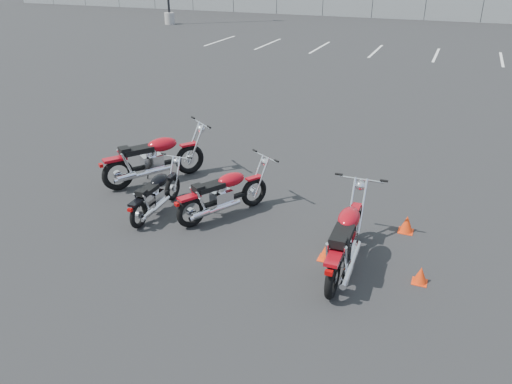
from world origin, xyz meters
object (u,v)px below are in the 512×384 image
at_px(motorcycle_front_red, 154,159).
at_px(motorcycle_third_red, 224,194).
at_px(motorcycle_second_black, 156,194).
at_px(motorcycle_rear_red, 346,240).

height_order(motorcycle_front_red, motorcycle_third_red, motorcycle_front_red).
distance_m(motorcycle_second_black, motorcycle_third_red, 1.31).
bearing_deg(motorcycle_third_red, motorcycle_second_black, -163.51).
xyz_separation_m(motorcycle_front_red, motorcycle_rear_red, (4.62, -1.74, -0.02)).
bearing_deg(motorcycle_third_red, motorcycle_front_red, 157.14).
height_order(motorcycle_front_red, motorcycle_second_black, motorcycle_front_red).
xyz_separation_m(motorcycle_third_red, motorcycle_rear_red, (2.53, -0.86, 0.05)).
relative_size(motorcycle_front_red, motorcycle_second_black, 1.23).
distance_m(motorcycle_second_black, motorcycle_rear_red, 3.82).
height_order(motorcycle_second_black, motorcycle_rear_red, motorcycle_rear_red).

